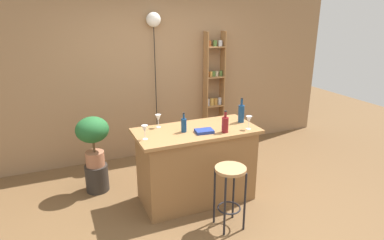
{
  "coord_description": "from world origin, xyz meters",
  "views": [
    {
      "loc": [
        -1.54,
        -3.19,
        2.33
      ],
      "look_at": [
        0.05,
        0.55,
        0.98
      ],
      "focal_mm": 31.46,
      "sensor_mm": 36.0,
      "label": 1
    }
  ],
  "objects_px": {
    "plant_stool": "(97,178)",
    "bottle_soda_blue": "(225,124)",
    "potted_plant": "(93,135)",
    "bottle_olive_oil": "(184,125)",
    "wine_glass_right": "(158,118)",
    "bar_stool": "(230,183)",
    "spice_shelf": "(214,92)",
    "wine_glass_left": "(249,120)",
    "bottle_wine_red": "(241,113)",
    "wine_glass_center": "(145,129)",
    "cookbook": "(204,131)",
    "pendant_globe_light": "(154,22)"
  },
  "relations": [
    {
      "from": "plant_stool",
      "to": "bottle_soda_blue",
      "type": "xyz_separation_m",
      "value": [
        1.41,
        -0.92,
        0.86
      ]
    },
    {
      "from": "potted_plant",
      "to": "bottle_olive_oil",
      "type": "distance_m",
      "value": 1.23
    },
    {
      "from": "wine_glass_right",
      "to": "bottle_olive_oil",
      "type": "bearing_deg",
      "value": -50.02
    },
    {
      "from": "bar_stool",
      "to": "spice_shelf",
      "type": "xyz_separation_m",
      "value": [
        0.88,
        2.18,
        0.45
      ]
    },
    {
      "from": "wine_glass_left",
      "to": "bottle_wine_red",
      "type": "bearing_deg",
      "value": 78.75
    },
    {
      "from": "bottle_olive_oil",
      "to": "potted_plant",
      "type": "bearing_deg",
      "value": 143.26
    },
    {
      "from": "wine_glass_left",
      "to": "bottle_soda_blue",
      "type": "bearing_deg",
      "value": 176.82
    },
    {
      "from": "spice_shelf",
      "to": "wine_glass_right",
      "type": "bearing_deg",
      "value": -138.02
    },
    {
      "from": "bar_stool",
      "to": "spice_shelf",
      "type": "distance_m",
      "value": 2.39
    },
    {
      "from": "plant_stool",
      "to": "bottle_soda_blue",
      "type": "height_order",
      "value": "bottle_soda_blue"
    },
    {
      "from": "spice_shelf",
      "to": "plant_stool",
      "type": "height_order",
      "value": "spice_shelf"
    },
    {
      "from": "potted_plant",
      "to": "wine_glass_center",
      "type": "distance_m",
      "value": 0.95
    },
    {
      "from": "bar_stool",
      "to": "wine_glass_right",
      "type": "height_order",
      "value": "wine_glass_right"
    },
    {
      "from": "cookbook",
      "to": "pendant_globe_light",
      "type": "distance_m",
      "value": 2.05
    },
    {
      "from": "wine_glass_left",
      "to": "wine_glass_right",
      "type": "distance_m",
      "value": 1.1
    },
    {
      "from": "potted_plant",
      "to": "bottle_olive_oil",
      "type": "bearing_deg",
      "value": -36.74
    },
    {
      "from": "bottle_soda_blue",
      "to": "pendant_globe_light",
      "type": "height_order",
      "value": "pendant_globe_light"
    },
    {
      "from": "bottle_wine_red",
      "to": "wine_glass_left",
      "type": "bearing_deg",
      "value": -101.25
    },
    {
      "from": "plant_stool",
      "to": "bottle_olive_oil",
      "type": "height_order",
      "value": "bottle_olive_oil"
    },
    {
      "from": "plant_stool",
      "to": "bottle_olive_oil",
      "type": "distance_m",
      "value": 1.48
    },
    {
      "from": "potted_plant",
      "to": "wine_glass_left",
      "type": "bearing_deg",
      "value": -28.49
    },
    {
      "from": "spice_shelf",
      "to": "bottle_olive_oil",
      "type": "xyz_separation_m",
      "value": [
        -1.15,
        -1.51,
        0.05
      ]
    },
    {
      "from": "potted_plant",
      "to": "bottle_soda_blue",
      "type": "relative_size",
      "value": 2.54
    },
    {
      "from": "bottle_soda_blue",
      "to": "pendant_globe_light",
      "type": "distance_m",
      "value": 2.09
    },
    {
      "from": "spice_shelf",
      "to": "wine_glass_right",
      "type": "relative_size",
      "value": 12.1
    },
    {
      "from": "wine_glass_center",
      "to": "spice_shelf",
      "type": "bearing_deg",
      "value": 43.67
    },
    {
      "from": "plant_stool",
      "to": "wine_glass_left",
      "type": "height_order",
      "value": "wine_glass_left"
    },
    {
      "from": "wine_glass_right",
      "to": "spice_shelf",
      "type": "bearing_deg",
      "value": 41.98
    },
    {
      "from": "spice_shelf",
      "to": "cookbook",
      "type": "relative_size",
      "value": 9.45
    },
    {
      "from": "bottle_olive_oil",
      "to": "cookbook",
      "type": "relative_size",
      "value": 1.13
    },
    {
      "from": "plant_stool",
      "to": "bottle_soda_blue",
      "type": "bearing_deg",
      "value": -33.05
    },
    {
      "from": "bar_stool",
      "to": "cookbook",
      "type": "xyz_separation_m",
      "value": [
        -0.06,
        0.55,
        0.42
      ]
    },
    {
      "from": "bottle_soda_blue",
      "to": "wine_glass_right",
      "type": "bearing_deg",
      "value": 145.15
    },
    {
      "from": "bottle_soda_blue",
      "to": "cookbook",
      "type": "relative_size",
      "value": 1.25
    },
    {
      "from": "pendant_globe_light",
      "to": "bottle_wine_red",
      "type": "bearing_deg",
      "value": -66.18
    },
    {
      "from": "bottle_soda_blue",
      "to": "pendant_globe_light",
      "type": "bearing_deg",
      "value": 99.71
    },
    {
      "from": "bottle_olive_oil",
      "to": "bottle_wine_red",
      "type": "distance_m",
      "value": 0.81
    },
    {
      "from": "wine_glass_center",
      "to": "cookbook",
      "type": "distance_m",
      "value": 0.71
    },
    {
      "from": "plant_stool",
      "to": "cookbook",
      "type": "height_order",
      "value": "cookbook"
    },
    {
      "from": "bottle_wine_red",
      "to": "wine_glass_right",
      "type": "relative_size",
      "value": 1.95
    },
    {
      "from": "plant_stool",
      "to": "bottle_wine_red",
      "type": "xyz_separation_m",
      "value": [
        1.78,
        -0.67,
        0.88
      ]
    },
    {
      "from": "spice_shelf",
      "to": "wine_glass_right",
      "type": "xyz_separation_m",
      "value": [
        -1.38,
        -1.24,
        0.08
      ]
    },
    {
      "from": "bar_stool",
      "to": "plant_stool",
      "type": "relative_size",
      "value": 2.0
    },
    {
      "from": "wine_glass_center",
      "to": "pendant_globe_light",
      "type": "bearing_deg",
      "value": 68.72
    },
    {
      "from": "bottle_olive_oil",
      "to": "pendant_globe_light",
      "type": "height_order",
      "value": "pendant_globe_light"
    },
    {
      "from": "wine_glass_left",
      "to": "spice_shelf",
      "type": "bearing_deg",
      "value": 77.11
    },
    {
      "from": "wine_glass_left",
      "to": "wine_glass_center",
      "type": "xyz_separation_m",
      "value": [
        -1.24,
        0.16,
        0.0
      ]
    },
    {
      "from": "wine_glass_left",
      "to": "cookbook",
      "type": "xyz_separation_m",
      "value": [
        -0.54,
        0.1,
        -0.1
      ]
    },
    {
      "from": "potted_plant",
      "to": "bottle_wine_red",
      "type": "xyz_separation_m",
      "value": [
        1.78,
        -0.67,
        0.27
      ]
    },
    {
      "from": "bottle_soda_blue",
      "to": "bottle_wine_red",
      "type": "height_order",
      "value": "bottle_wine_red"
    }
  ]
}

